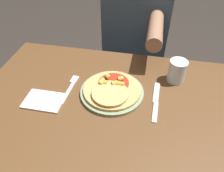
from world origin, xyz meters
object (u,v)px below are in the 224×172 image
(knife, at_px, (156,102))
(drinking_glass, at_px, (177,71))
(dining_table, at_px, (117,125))
(person_diner, at_px, (135,37))
(plate, at_px, (112,92))
(pizza, at_px, (112,90))
(fork, at_px, (71,87))

(knife, height_order, drinking_glass, drinking_glass)
(dining_table, bearing_deg, drinking_glass, 40.37)
(drinking_glass, bearing_deg, person_diner, 116.70)
(plate, relative_size, person_diner, 0.21)
(knife, bearing_deg, drinking_glass, 63.42)
(plate, bearing_deg, pizza, -100.07)
(fork, xyz_separation_m, knife, (0.36, -0.02, 0.00))
(plate, xyz_separation_m, fork, (-0.18, 0.00, -0.00))
(pizza, xyz_separation_m, fork, (-0.18, 0.00, -0.02))
(knife, bearing_deg, fork, 177.18)
(plate, height_order, fork, plate)
(pizza, bearing_deg, knife, -4.01)
(plate, distance_m, pizza, 0.02)
(dining_table, bearing_deg, plate, 120.22)
(person_diner, bearing_deg, pizza, -93.58)
(dining_table, bearing_deg, pizza, 122.88)
(dining_table, height_order, knife, knife)
(plate, relative_size, drinking_glass, 2.57)
(dining_table, distance_m, fork, 0.26)
(fork, relative_size, drinking_glass, 1.75)
(dining_table, xyz_separation_m, fork, (-0.21, 0.06, 0.13))
(knife, bearing_deg, person_diner, 103.73)
(pizza, distance_m, person_diner, 0.58)
(plate, distance_m, person_diner, 0.57)
(pizza, relative_size, fork, 1.32)
(person_diner, bearing_deg, dining_table, -90.31)
(drinking_glass, bearing_deg, fork, -162.84)
(drinking_glass, bearing_deg, pizza, -151.46)
(drinking_glass, xyz_separation_m, person_diner, (-0.22, 0.44, -0.10))
(plate, distance_m, fork, 0.18)
(fork, relative_size, person_diner, 0.14)
(knife, bearing_deg, plate, 174.62)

